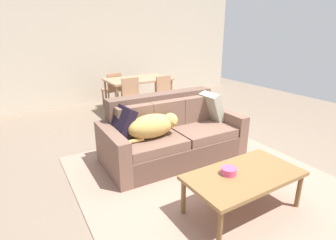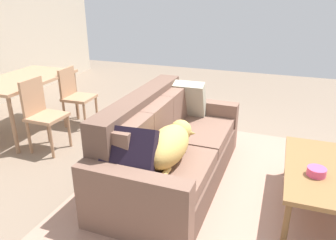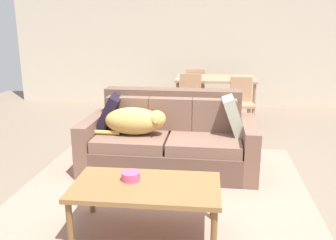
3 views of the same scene
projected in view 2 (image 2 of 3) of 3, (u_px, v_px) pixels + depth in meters
The scene contains 11 objects.
ground_plane at pixel (200, 172), 3.67m from camera, with size 10.00×10.00×0.00m, color #7A6756.
area_rug at pixel (246, 194), 3.27m from camera, with size 3.04×3.24×0.01m, color #A37A67.
couch at pixel (167, 151), 3.41m from camera, with size 2.06×1.02×0.92m.
dog_on_left_cushion at pixel (170, 144), 2.93m from camera, with size 0.84×0.35×0.32m.
throw_pillow_by_left_arm at pixel (128, 155), 2.66m from camera, with size 0.12×0.45×0.45m, color black.
throw_pillow_by_right_arm at pixel (186, 99), 3.96m from camera, with size 0.13×0.47×0.47m, color #AAA790.
coffee_table at pixel (324, 173), 2.89m from camera, with size 1.22×0.66×0.44m.
bowl_on_coffee_table at pixel (316, 172), 2.76m from camera, with size 0.16×0.16×0.07m, color #EA4C7F.
dining_table at pixel (23, 83), 4.52m from camera, with size 1.40×0.84×0.78m.
dining_chair_near_left at pixel (42, 112), 4.02m from camera, with size 0.41×0.41×0.91m.
dining_chair_near_right at pixel (75, 94), 4.81m from camera, with size 0.41×0.41×0.86m.
Camera 2 is at (-3.12, -0.74, 1.91)m, focal length 34.96 mm.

